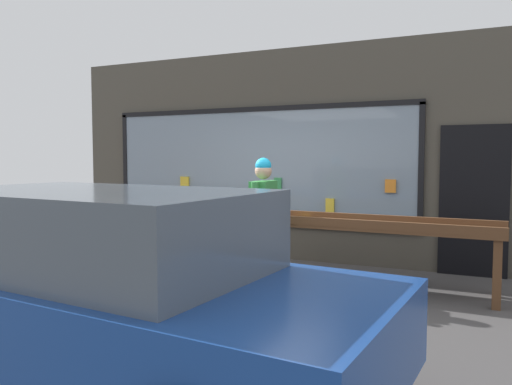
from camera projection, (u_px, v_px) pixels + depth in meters
name	position (u px, v px, depth m)	size (l,w,h in m)	color
ground_plane	(221.00, 294.00, 6.02)	(40.00, 40.00, 0.00)	#474444
shopfront_facade	(291.00, 156.00, 8.08)	(8.13, 0.29, 3.39)	#4C473D
display_table_left	(157.00, 217.00, 7.56)	(2.98, 0.80, 0.91)	brown
display_table_right	(375.00, 231.00, 6.20)	(2.98, 0.80, 0.90)	brown
person_browsing	(263.00, 212.00, 6.31)	(0.24, 0.65, 1.65)	black
small_dog	(223.00, 264.00, 6.31)	(0.33, 0.51, 0.43)	#99724C
parked_car	(95.00, 282.00, 3.61)	(4.45, 2.13, 1.41)	navy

